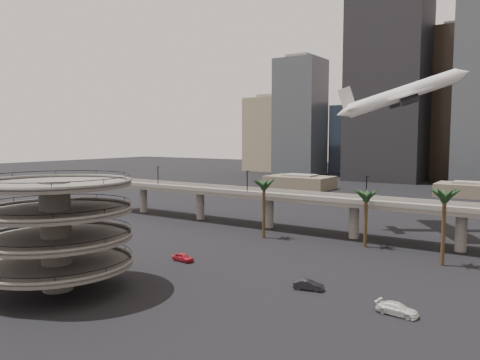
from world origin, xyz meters
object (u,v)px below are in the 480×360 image
Objects in this scene: overpass at (309,202)px; car_a at (183,257)px; airborne_jet at (402,94)px; car_b at (309,285)px; parking_ramp at (56,225)px; car_c at (397,309)px.

car_a is (-8.06, -36.37, -6.59)m from overpass.
airborne_jet is 6.59× the size of car_b.
car_a is (4.94, 22.63, -9.09)m from parking_ramp.
parking_ramp is 38.46m from car_b.
overpass is 29.07× the size of car_b.
airborne_jet is 67.55m from car_c.
airborne_jet is 5.48× the size of car_c.
airborne_jet reaches higher than car_c.
airborne_jet reaches higher than overpass.
car_b is 13.92m from car_c.
overpass reaches higher than car_c.
overpass reaches higher than car_a.
car_c is (39.83, -4.55, 0.03)m from car_a.
overpass is 24.20× the size of car_c.
parking_ramp is 60.46m from overpass.
overpass is 52.22m from car_c.
car_a is at bearing -145.97° from airborne_jet.
parking_ramp is 0.17× the size of overpass.
overpass is at bearing 43.28° from car_c.
car_a is 0.81× the size of car_c.
car_c is (31.77, -40.92, -6.56)m from overpass.
parking_ramp is 84.13m from airborne_jet.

